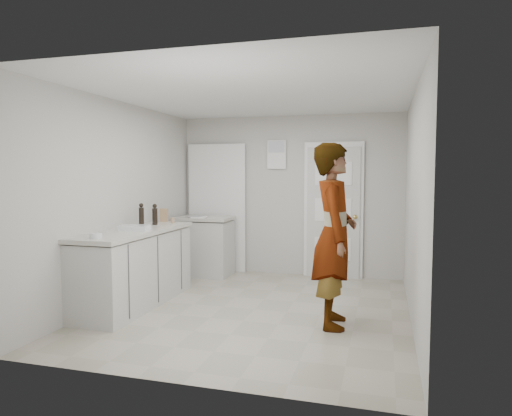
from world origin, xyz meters
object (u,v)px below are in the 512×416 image
(oil_cruet_a, at_px, (155,215))
(person, at_px, (334,235))
(cake_mix_box, at_px, (164,215))
(baking_dish, at_px, (134,228))
(egg_bowl, at_px, (96,236))
(spice_jar, at_px, (173,220))
(oil_cruet_b, at_px, (141,215))

(oil_cruet_a, bearing_deg, person, -14.82)
(cake_mix_box, height_order, oil_cruet_a, oil_cruet_a)
(oil_cruet_a, bearing_deg, baking_dish, -85.91)
(egg_bowl, bearing_deg, cake_mix_box, 92.67)
(spice_jar, bearing_deg, person, -20.73)
(oil_cruet_b, bearing_deg, oil_cruet_a, 65.07)
(oil_cruet_a, height_order, egg_bowl, oil_cruet_a)
(cake_mix_box, height_order, egg_bowl, cake_mix_box)
(person, relative_size, oil_cruet_a, 6.88)
(spice_jar, bearing_deg, oil_cruet_a, -123.69)
(person, height_order, baking_dish, person)
(person, xyz_separation_m, cake_mix_box, (-2.47, 1.01, 0.06))
(oil_cruet_b, relative_size, egg_bowl, 2.25)
(spice_jar, height_order, baking_dish, spice_jar)
(oil_cruet_a, distance_m, oil_cruet_b, 0.21)
(baking_dish, bearing_deg, spice_jar, 82.62)
(spice_jar, xyz_separation_m, baking_dish, (-0.10, -0.81, -0.01))
(person, bearing_deg, spice_jar, 62.24)
(person, bearing_deg, cake_mix_box, 60.69)
(spice_jar, relative_size, oil_cruet_a, 0.28)
(cake_mix_box, distance_m, spice_jar, 0.26)
(baking_dish, bearing_deg, person, -1.26)
(egg_bowl, bearing_deg, baking_dish, 88.08)
(cake_mix_box, xyz_separation_m, oil_cruet_b, (-0.03, -0.57, 0.05))
(egg_bowl, bearing_deg, spice_jar, 85.19)
(baking_dish, distance_m, egg_bowl, 0.72)
(oil_cruet_b, bearing_deg, egg_bowl, -84.55)
(oil_cruet_a, relative_size, egg_bowl, 2.11)
(oil_cruet_a, relative_size, baking_dish, 0.74)
(person, distance_m, egg_bowl, 2.49)
(person, bearing_deg, egg_bowl, 98.58)
(baking_dish, bearing_deg, oil_cruet_b, 108.30)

